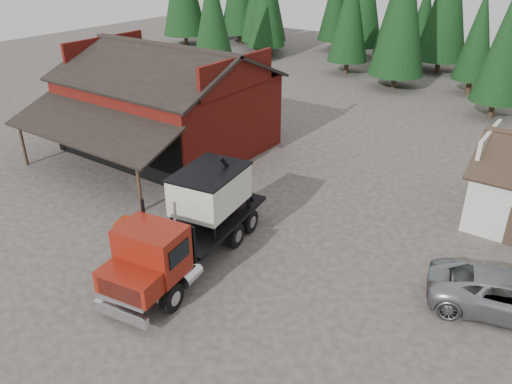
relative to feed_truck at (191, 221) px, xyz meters
The scene contains 9 objects.
ground 2.10m from the feed_truck, 53.75° to the right, with size 120.00×120.00×0.00m, color #463D37.
red_barn 14.52m from the feed_truck, 138.24° to the left, with size 12.80×13.63×7.18m.
conifer_backdrop 41.81m from the feed_truck, 89.76° to the left, with size 76.00×16.00×16.00m, color black, non-canonical shape.
near_pine_a 35.57m from the feed_truck, 128.17° to the left, with size 4.40×4.40×11.40m.
near_pine_b 30.63m from the feed_truck, 78.28° to the left, with size 3.96×3.96×10.40m.
near_pine_d 34.39m from the feed_truck, 96.46° to the left, with size 5.28×5.28×13.40m.
feed_truck is the anchor object (origin of this frame).
silver_car 13.22m from the feed_truck, 19.73° to the left, with size 2.79×6.05×1.68m, color #9A9CA1.
equip_box 4.86m from the feed_truck, behind, with size 0.70×1.10×0.60m, color #9B2B10.
Camera 1 is at (13.19, -13.61, 13.16)m, focal length 35.00 mm.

